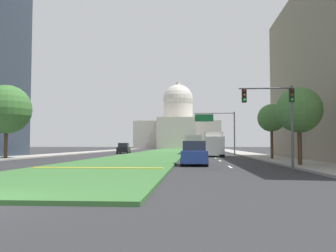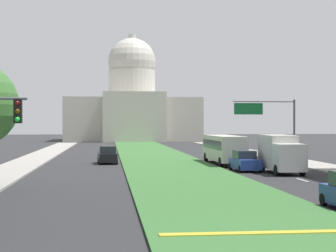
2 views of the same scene
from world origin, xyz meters
name	(u,v)px [view 2 (image 2 of 2)]	position (x,y,z in m)	size (l,w,h in m)	color
ground_plane	(153,155)	(0.00, 66.04, 0.00)	(290.59, 290.59, 0.00)	#2B2B2D
grass_median	(157,158)	(0.00, 59.44, 0.07)	(8.97, 118.88, 0.14)	#386B33
median_curb_nose	(268,233)	(0.00, 12.33, 0.16)	(8.07, 0.50, 0.04)	gold
lane_dashes_right	(271,171)	(8.43, 40.22, 0.00)	(0.16, 45.84, 0.01)	silver
sidewalk_left	(28,162)	(-14.38, 52.84, 0.07)	(4.00, 118.88, 0.15)	#9E9991
sidewalk_right	(291,160)	(14.38, 52.84, 0.07)	(4.00, 118.88, 0.15)	#9E9991
capitol_building	(132,107)	(0.00, 131.29, 8.21)	(32.41, 26.68, 26.44)	beige
overhead_guide_sign	(271,118)	(9.75, 44.84, 4.67)	(6.17, 0.20, 6.50)	#515456
sedan_midblock	(245,162)	(6.06, 40.31, 0.84)	(2.09, 4.23, 1.80)	navy
sedan_distant	(107,155)	(-5.96, 50.88, 0.85)	(2.15, 4.40, 1.84)	black
box_truck_delivery	(281,153)	(8.55, 37.97, 1.68)	(2.40, 6.40, 3.20)	silver
city_bus	(224,147)	(5.91, 48.65, 1.77)	(2.62, 11.00, 2.95)	beige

